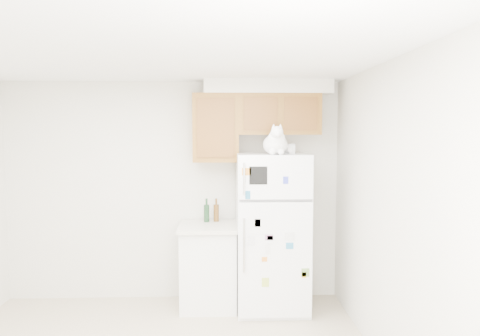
{
  "coord_description": "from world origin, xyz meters",
  "views": [
    {
      "loc": [
        0.58,
        -3.37,
        1.94
      ],
      "look_at": [
        0.76,
        1.55,
        1.55
      ],
      "focal_mm": 35.0,
      "sensor_mm": 36.0,
      "label": 1
    }
  ],
  "objects_px": {
    "base_counter": "(209,266)",
    "storage_box_back": "(286,148)",
    "refrigerator": "(272,232)",
    "bottle_amber": "(216,210)",
    "storage_box_front": "(287,149)",
    "bottle_green": "(207,210)",
    "cat": "(276,143)"
  },
  "relations": [
    {
      "from": "refrigerator",
      "to": "storage_box_back",
      "type": "xyz_separation_m",
      "value": [
        0.16,
        0.12,
        0.9
      ]
    },
    {
      "from": "cat",
      "to": "storage_box_front",
      "type": "xyz_separation_m",
      "value": [
        0.14,
        0.18,
        -0.07
      ]
    },
    {
      "from": "refrigerator",
      "to": "base_counter",
      "type": "relative_size",
      "value": 1.85
    },
    {
      "from": "base_counter",
      "to": "bottle_green",
      "type": "distance_m",
      "value": 0.61
    },
    {
      "from": "bottle_green",
      "to": "refrigerator",
      "type": "bearing_deg",
      "value": -17.73
    },
    {
      "from": "cat",
      "to": "bottle_amber",
      "type": "xyz_separation_m",
      "value": [
        -0.62,
        0.46,
        -0.77
      ]
    },
    {
      "from": "refrigerator",
      "to": "cat",
      "type": "distance_m",
      "value": 0.99
    },
    {
      "from": "refrigerator",
      "to": "base_counter",
      "type": "xyz_separation_m",
      "value": [
        -0.69,
        0.07,
        -0.39
      ]
    },
    {
      "from": "cat",
      "to": "bottle_amber",
      "type": "relative_size",
      "value": 1.72
    },
    {
      "from": "storage_box_front",
      "to": "base_counter",
      "type": "bearing_deg",
      "value": 161.16
    },
    {
      "from": "storage_box_back",
      "to": "bottle_green",
      "type": "bearing_deg",
      "value": 165.35
    },
    {
      "from": "storage_box_front",
      "to": "bottle_amber",
      "type": "distance_m",
      "value": 1.07
    },
    {
      "from": "base_counter",
      "to": "storage_box_front",
      "type": "relative_size",
      "value": 6.13
    },
    {
      "from": "cat",
      "to": "bottle_green",
      "type": "bearing_deg",
      "value": 148.93
    },
    {
      "from": "base_counter",
      "to": "storage_box_front",
      "type": "height_order",
      "value": "storage_box_front"
    },
    {
      "from": "refrigerator",
      "to": "bottle_amber",
      "type": "height_order",
      "value": "refrigerator"
    },
    {
      "from": "base_counter",
      "to": "storage_box_back",
      "type": "xyz_separation_m",
      "value": [
        0.85,
        0.05,
        1.29
      ]
    },
    {
      "from": "base_counter",
      "to": "cat",
      "type": "distance_m",
      "value": 1.55
    },
    {
      "from": "base_counter",
      "to": "storage_box_back",
      "type": "bearing_deg",
      "value": 3.13
    },
    {
      "from": "base_counter",
      "to": "bottle_amber",
      "type": "distance_m",
      "value": 0.62
    },
    {
      "from": "base_counter",
      "to": "refrigerator",
      "type": "bearing_deg",
      "value": -6.09
    },
    {
      "from": "refrigerator",
      "to": "bottle_amber",
      "type": "xyz_separation_m",
      "value": [
        -0.61,
        0.25,
        0.2
      ]
    },
    {
      "from": "refrigerator",
      "to": "bottle_green",
      "type": "xyz_separation_m",
      "value": [
        -0.72,
        0.23,
        0.2
      ]
    },
    {
      "from": "cat",
      "to": "storage_box_front",
      "type": "height_order",
      "value": "cat"
    },
    {
      "from": "storage_box_front",
      "to": "bottle_green",
      "type": "height_order",
      "value": "storage_box_front"
    },
    {
      "from": "base_counter",
      "to": "storage_box_back",
      "type": "relative_size",
      "value": 5.11
    },
    {
      "from": "storage_box_front",
      "to": "bottle_amber",
      "type": "xyz_separation_m",
      "value": [
        -0.76,
        0.29,
        -0.69
      ]
    },
    {
      "from": "cat",
      "to": "storage_box_front",
      "type": "relative_size",
      "value": 3.01
    },
    {
      "from": "storage_box_front",
      "to": "bottle_green",
      "type": "relative_size",
      "value": 0.57
    },
    {
      "from": "base_counter",
      "to": "storage_box_back",
      "type": "height_order",
      "value": "storage_box_back"
    },
    {
      "from": "refrigerator",
      "to": "bottle_green",
      "type": "relative_size",
      "value": 6.43
    },
    {
      "from": "storage_box_back",
      "to": "bottle_amber",
      "type": "bearing_deg",
      "value": 162.6
    }
  ]
}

